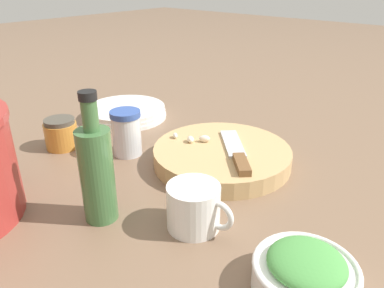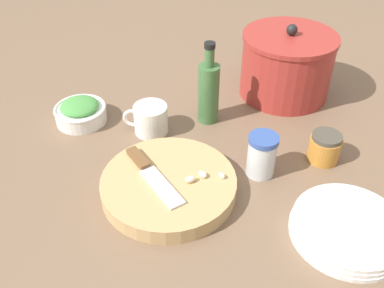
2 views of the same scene
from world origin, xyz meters
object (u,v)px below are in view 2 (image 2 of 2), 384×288
object	(u,v)px
plate_stack	(348,228)
garlic_cloves	(201,177)
cutting_board	(169,185)
chef_knife	(150,172)
oil_bottle	(209,91)
herb_bowl	(81,112)
spice_jar	(262,155)
honey_jar	(325,147)
stock_pot	(287,65)
coffee_mug	(150,119)

from	to	relation	value
plate_stack	garlic_cloves	bearing A→B (deg)	168.77
cutting_board	chef_knife	bearing A→B (deg)	169.76
plate_stack	oil_bottle	xyz separation A→B (m)	(-0.31, 0.31, 0.07)
chef_knife	oil_bottle	bearing A→B (deg)	-150.49
garlic_cloves	herb_bowl	world-z (taller)	herb_bowl
chef_knife	spice_jar	size ratio (longest dim) A/B	1.65
herb_bowl	honey_jar	xyz separation A→B (m)	(0.59, -0.04, 0.01)
herb_bowl	oil_bottle	bearing A→B (deg)	12.31
stock_pot	honey_jar	bearing A→B (deg)	-70.40
garlic_cloves	oil_bottle	distance (m)	0.26
garlic_cloves	honey_jar	xyz separation A→B (m)	(0.25, 0.15, -0.01)
plate_stack	stock_pot	xyz separation A→B (m)	(-0.13, 0.48, 0.07)
spice_jar	plate_stack	distance (m)	0.22
honey_jar	cutting_board	bearing A→B (deg)	-151.90
honey_jar	stock_pot	world-z (taller)	stock_pot
coffee_mug	oil_bottle	distance (m)	0.16
chef_knife	cutting_board	bearing A→B (deg)	125.38
coffee_mug	stock_pot	distance (m)	0.39
plate_stack	herb_bowl	bearing A→B (deg)	158.31
coffee_mug	plate_stack	size ratio (longest dim) A/B	0.51
oil_bottle	spice_jar	bearing A→B (deg)	-50.95
spice_jar	honey_jar	xyz separation A→B (m)	(0.13, 0.07, -0.02)
garlic_cloves	plate_stack	xyz separation A→B (m)	(0.28, -0.06, -0.03)
spice_jar	chef_knife	bearing A→B (deg)	-158.26
spice_jar	stock_pot	bearing A→B (deg)	83.51
cutting_board	garlic_cloves	distance (m)	0.07
cutting_board	spice_jar	bearing A→B (deg)	27.87
honey_jar	chef_knife	bearing A→B (deg)	-155.64
herb_bowl	spice_jar	xyz separation A→B (m)	(0.45, -0.11, 0.02)
spice_jar	coffee_mug	world-z (taller)	spice_jar
chef_knife	honey_jar	bearing A→B (deg)	159.98
chef_knife	stock_pot	world-z (taller)	stock_pot
cutting_board	plate_stack	distance (m)	0.35
coffee_mug	stock_pot	xyz separation A→B (m)	(0.31, 0.24, 0.05)
chef_knife	garlic_cloves	distance (m)	0.10
chef_knife	garlic_cloves	xyz separation A→B (m)	(0.10, 0.00, 0.00)
coffee_mug	stock_pot	size ratio (longest dim) A/B	0.44
honey_jar	oil_bottle	xyz separation A→B (m)	(-0.28, 0.10, 0.05)
herb_bowl	coffee_mug	xyz separation A→B (m)	(0.18, -0.01, 0.01)
coffee_mug	spice_jar	bearing A→B (deg)	-20.14
spice_jar	garlic_cloves	bearing A→B (deg)	-144.41
oil_bottle	honey_jar	bearing A→B (deg)	-20.42
plate_stack	stock_pot	size ratio (longest dim) A/B	0.87
herb_bowl	honey_jar	distance (m)	0.59
herb_bowl	plate_stack	distance (m)	0.67
coffee_mug	honey_jar	world-z (taller)	coffee_mug
herb_bowl	coffee_mug	distance (m)	0.18
plate_stack	cutting_board	bearing A→B (deg)	172.73
stock_pot	cutting_board	bearing A→B (deg)	-116.53
coffee_mug	chef_knife	bearing A→B (deg)	-74.53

